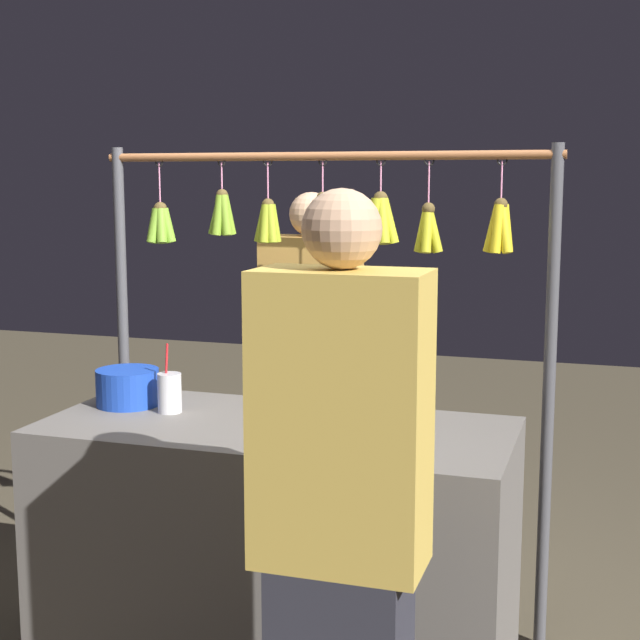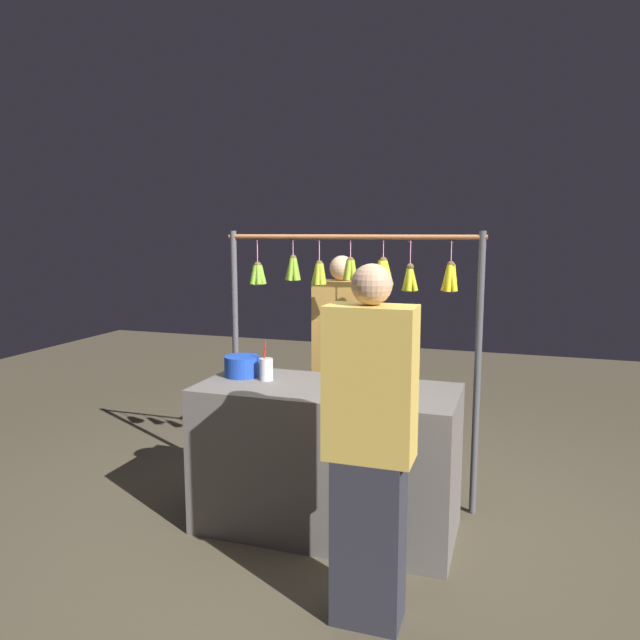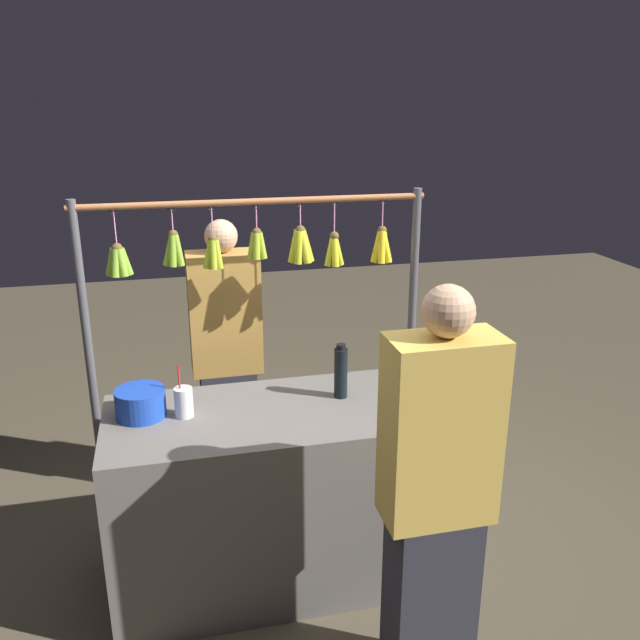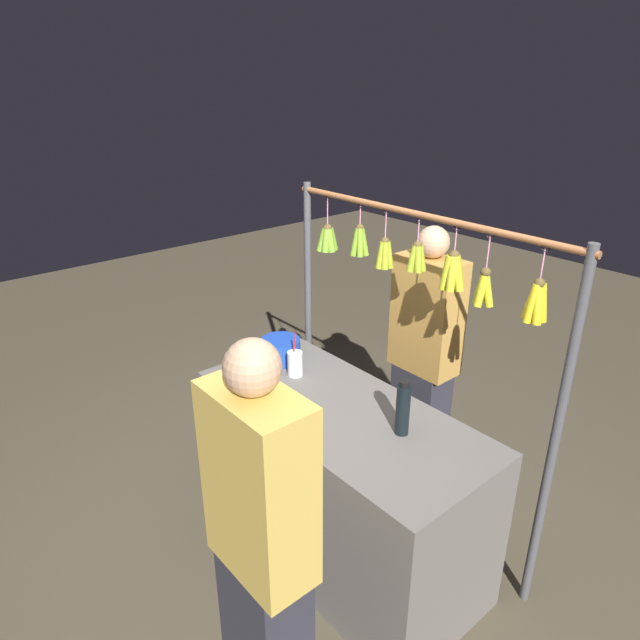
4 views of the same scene
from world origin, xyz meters
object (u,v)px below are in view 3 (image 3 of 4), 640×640
object	(u,v)px
blue_bucket	(140,403)
drink_cup	(184,402)
vendor_person	(227,365)
customer_person	(435,507)
water_bottle	(341,372)

from	to	relation	value
blue_bucket	drink_cup	size ratio (longest dim) A/B	0.93
vendor_person	blue_bucket	bearing A→B (deg)	57.53
blue_bucket	customer_person	xyz separation A→B (m)	(-1.06, 0.88, -0.13)
water_bottle	customer_person	world-z (taller)	customer_person
water_bottle	blue_bucket	bearing A→B (deg)	-0.72
water_bottle	vendor_person	size ratio (longest dim) A/B	0.16
vendor_person	customer_person	bearing A→B (deg)	110.69
water_bottle	vendor_person	bearing A→B (deg)	-57.00
water_bottle	drink_cup	distance (m)	0.75
blue_bucket	drink_cup	bearing A→B (deg)	166.63
vendor_person	customer_person	world-z (taller)	customer_person
drink_cup	vendor_person	distance (m)	0.83
customer_person	water_bottle	bearing A→B (deg)	-81.54
blue_bucket	vendor_person	distance (m)	0.87
drink_cup	customer_person	xyz separation A→B (m)	(-0.87, 0.84, -0.14)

